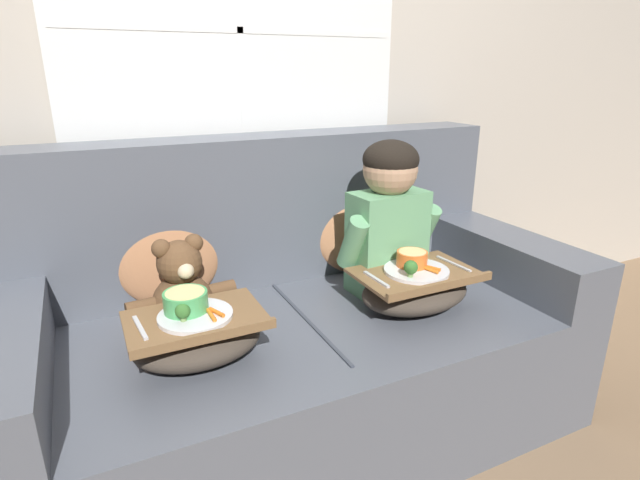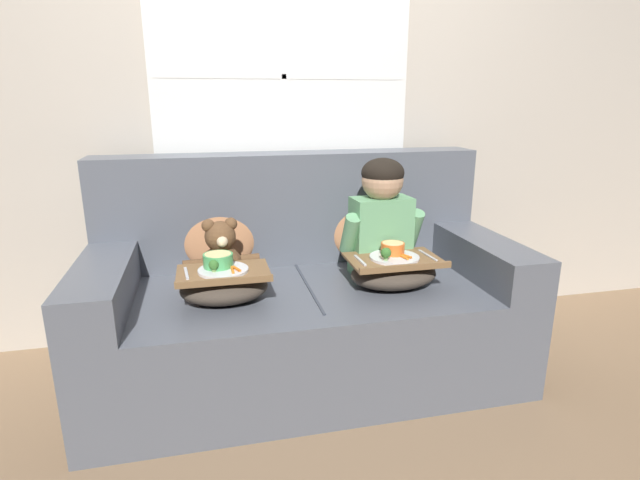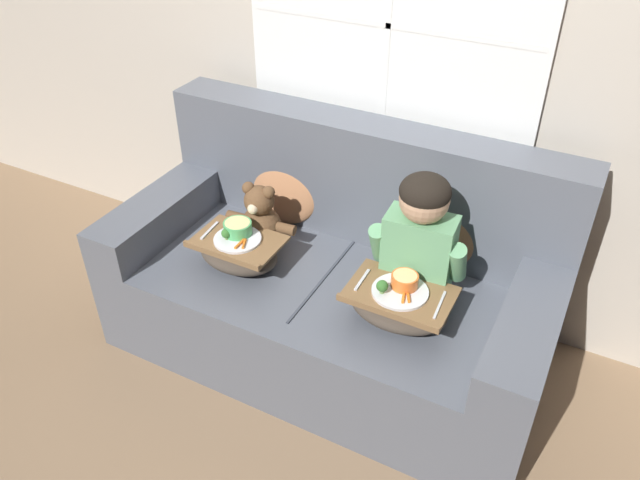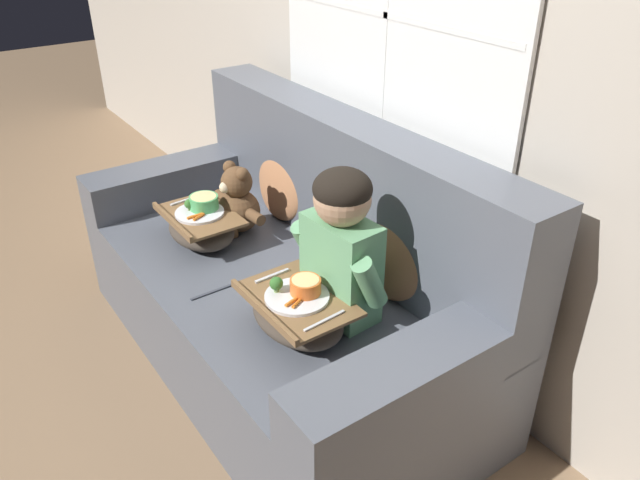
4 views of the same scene
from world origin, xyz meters
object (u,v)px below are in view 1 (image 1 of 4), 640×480
at_px(lap_tray_teddy, 197,335).
at_px(throw_pillow_behind_teddy, 167,253).
at_px(teddy_bear, 183,293).
at_px(lap_tray_child, 415,288).
at_px(throw_pillow_behind_child, 356,225).
at_px(child_figure, 389,210).
at_px(couch, 292,331).

bearing_deg(lap_tray_teddy, throw_pillow_behind_teddy, 89.80).
xyz_separation_m(throw_pillow_behind_teddy, lap_tray_teddy, (-0.00, -0.43, -0.11)).
xyz_separation_m(throw_pillow_behind_teddy, teddy_bear, (0.00, -0.24, -0.05)).
distance_m(throw_pillow_behind_teddy, lap_tray_teddy, 0.44).
relative_size(throw_pillow_behind_teddy, lap_tray_child, 0.94).
bearing_deg(teddy_bear, throw_pillow_behind_child, 17.61).
bearing_deg(throw_pillow_behind_child, throw_pillow_behind_teddy, 180.00).
relative_size(child_figure, teddy_bear, 1.64).
xyz_separation_m(throw_pillow_behind_child, lap_tray_teddy, (-0.77, -0.43, -0.11)).
relative_size(couch, lap_tray_teddy, 5.09).
distance_m(couch, teddy_bear, 0.46).
bearing_deg(lap_tray_child, teddy_bear, 166.49).
height_order(couch, teddy_bear, couch).
bearing_deg(throw_pillow_behind_teddy, lap_tray_child, -29.14).
bearing_deg(child_figure, throw_pillow_behind_teddy, 162.64).
relative_size(child_figure, lap_tray_child, 1.36).
bearing_deg(teddy_bear, throw_pillow_behind_teddy, 90.10).
relative_size(teddy_bear, lap_tray_teddy, 0.90).
distance_m(couch, lap_tray_teddy, 0.48).
xyz_separation_m(couch, lap_tray_teddy, (-0.39, -0.21, 0.19)).
xyz_separation_m(child_figure, teddy_bear, (-0.77, -0.00, -0.18)).
height_order(throw_pillow_behind_child, teddy_bear, throw_pillow_behind_child).
height_order(teddy_bear, lap_tray_child, teddy_bear).
xyz_separation_m(throw_pillow_behind_child, teddy_bear, (-0.77, -0.24, -0.05)).
height_order(throw_pillow_behind_teddy, child_figure, child_figure).
relative_size(lap_tray_child, lap_tray_teddy, 1.08).
distance_m(couch, child_figure, 0.57).
bearing_deg(throw_pillow_behind_teddy, child_figure, -17.36).
height_order(throw_pillow_behind_child, lap_tray_teddy, throw_pillow_behind_child).
xyz_separation_m(throw_pillow_behind_child, lap_tray_child, (-0.00, -0.43, -0.11)).
height_order(throw_pillow_behind_teddy, teddy_bear, throw_pillow_behind_teddy).
relative_size(throw_pillow_behind_teddy, lap_tray_teddy, 1.02).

